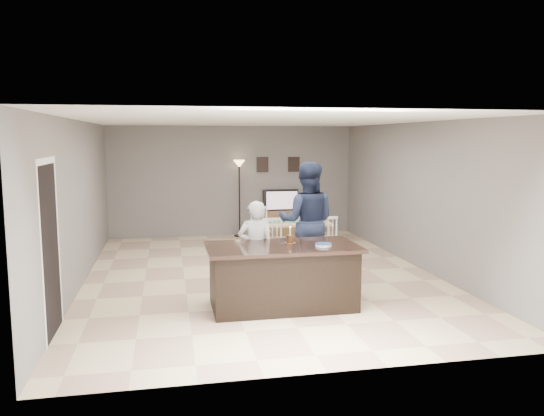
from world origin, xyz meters
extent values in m
plane|color=#D5BB89|center=(0.00, 0.00, 0.00)|extent=(8.00, 8.00, 0.00)
plane|color=slate|center=(0.00, 4.00, 1.35)|extent=(6.00, 0.00, 6.00)
plane|color=slate|center=(0.00, -4.00, 1.35)|extent=(6.00, 0.00, 6.00)
plane|color=slate|center=(-3.00, 0.00, 1.35)|extent=(0.00, 8.00, 8.00)
plane|color=slate|center=(3.00, 0.00, 1.35)|extent=(0.00, 8.00, 8.00)
plane|color=white|center=(0.00, 0.00, 2.70)|extent=(8.00, 8.00, 0.00)
cube|color=black|center=(0.00, -1.80, 0.42)|extent=(2.00, 1.00, 0.85)
cube|color=black|center=(0.00, -1.80, 0.88)|extent=(2.15, 1.10, 0.05)
cube|color=brown|center=(1.20, 3.77, 0.30)|extent=(1.20, 0.40, 0.60)
imported|color=black|center=(1.20, 3.84, 0.86)|extent=(0.91, 0.12, 0.53)
plane|color=orange|center=(1.20, 3.76, 0.87)|extent=(0.78, 0.00, 0.78)
cube|color=black|center=(0.75, 3.98, 1.75)|extent=(0.30, 0.02, 0.38)
cube|color=black|center=(1.55, 3.98, 1.75)|extent=(0.30, 0.02, 0.38)
plane|color=black|center=(-2.99, -2.30, 1.05)|extent=(0.00, 2.10, 2.10)
plane|color=white|center=(-2.99, -2.30, 2.14)|extent=(0.00, 1.02, 1.02)
imported|color=#B6B6BB|center=(-0.29, -1.25, 0.74)|extent=(0.58, 0.42, 1.48)
imported|color=#171E33|center=(0.72, -0.45, 1.01)|extent=(1.17, 1.03, 2.02)
cylinder|color=gold|center=(0.15, -1.64, 0.90)|extent=(0.16, 0.16, 0.00)
cylinder|color=#3D2010|center=(0.15, -1.64, 0.96)|extent=(0.11, 0.11, 0.10)
cylinder|color=white|center=(0.15, -1.64, 1.07)|extent=(0.02, 0.02, 0.11)
sphere|color=#FFBF4C|center=(0.15, -1.64, 1.13)|extent=(0.02, 0.02, 0.02)
cylinder|color=white|center=(0.55, -1.96, 0.91)|extent=(0.23, 0.23, 0.01)
cylinder|color=white|center=(0.55, -1.96, 0.92)|extent=(0.23, 0.23, 0.01)
cylinder|color=white|center=(0.55, -1.96, 0.93)|extent=(0.23, 0.23, 0.01)
cylinder|color=navy|center=(0.55, -1.96, 0.94)|extent=(0.24, 0.24, 0.00)
cube|color=tan|center=(0.86, 1.31, 0.71)|extent=(1.57, 0.91, 0.04)
cylinder|color=tan|center=(0.15, 0.97, 0.34)|extent=(0.06, 0.06, 0.69)
cylinder|color=tan|center=(1.56, 1.65, 0.34)|extent=(0.06, 0.06, 0.69)
cube|color=#41755D|center=(0.86, 1.31, 0.73)|extent=(1.36, 0.37, 0.01)
cube|color=silver|center=(0.31, 0.64, 0.44)|extent=(0.42, 0.40, 0.04)
cylinder|color=silver|center=(0.14, 0.49, 0.21)|extent=(0.03, 0.03, 0.42)
cylinder|color=silver|center=(0.48, 0.79, 0.21)|extent=(0.03, 0.03, 0.42)
cube|color=silver|center=(0.30, 0.47, 0.92)|extent=(0.37, 0.04, 0.05)
cube|color=silver|center=(1.37, 0.62, 0.44)|extent=(0.42, 0.40, 0.04)
cylinder|color=silver|center=(1.20, 0.46, 0.21)|extent=(0.03, 0.03, 0.42)
cylinder|color=silver|center=(1.54, 0.77, 0.21)|extent=(0.03, 0.03, 0.42)
cube|color=silver|center=(1.37, 0.44, 0.92)|extent=(0.37, 0.04, 0.05)
cube|color=silver|center=(0.34, 2.00, 0.44)|extent=(0.42, 0.40, 0.04)
cylinder|color=silver|center=(0.51, 2.15, 0.21)|extent=(0.03, 0.03, 0.42)
cylinder|color=silver|center=(0.17, 1.85, 0.21)|extent=(0.03, 0.03, 0.42)
cube|color=silver|center=(0.35, 2.17, 0.92)|extent=(0.37, 0.04, 0.05)
cube|color=silver|center=(1.41, 1.97, 0.44)|extent=(0.42, 0.40, 0.04)
cylinder|color=silver|center=(1.58, 2.12, 0.21)|extent=(0.03, 0.03, 0.42)
cylinder|color=silver|center=(1.24, 1.82, 0.21)|extent=(0.03, 0.03, 0.42)
cube|color=silver|center=(1.41, 2.15, 0.92)|extent=(0.37, 0.04, 0.05)
cylinder|color=black|center=(0.14, 3.79, 0.02)|extent=(0.28, 0.28, 0.03)
cylinder|color=black|center=(0.14, 3.79, 0.88)|extent=(0.04, 0.04, 1.73)
cone|color=#F6C987|center=(0.14, 3.79, 1.79)|extent=(0.28, 0.28, 0.18)
camera|label=1|loc=(-1.58, -9.00, 2.41)|focal=35.00mm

